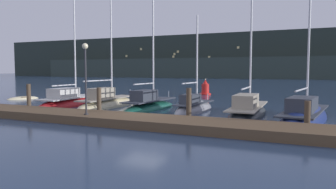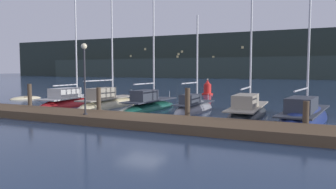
{
  "view_description": "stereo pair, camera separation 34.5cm",
  "coord_description": "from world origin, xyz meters",
  "views": [
    {
      "loc": [
        9.24,
        -16.69,
        2.9
      ],
      "look_at": [
        0.0,
        3.5,
        1.2
      ],
      "focal_mm": 35.0,
      "sensor_mm": 36.0,
      "label": 1
    },
    {
      "loc": [
        9.56,
        -16.55,
        2.9
      ],
      "look_at": [
        0.0,
        3.5,
        1.2
      ],
      "focal_mm": 35.0,
      "sensor_mm": 36.0,
      "label": 2
    }
  ],
  "objects": [
    {
      "name": "ground_plane",
      "position": [
        0.0,
        0.0,
        0.0
      ],
      "size": [
        400.0,
        400.0,
        0.0
      ],
      "primitive_type": "plane",
      "color": "navy"
    },
    {
      "name": "dock",
      "position": [
        0.0,
        -1.9,
        0.23
      ],
      "size": [
        24.97,
        2.8,
        0.45
      ],
      "primitive_type": "cube",
      "color": "brown",
      "rests_on": "ground"
    },
    {
      "name": "mooring_pile_0",
      "position": [
        -8.86,
        -0.25,
        0.95
      ],
      "size": [
        0.28,
        0.28,
        1.91
      ],
      "primitive_type": "cylinder",
      "color": "#4C3D2D",
      "rests_on": "ground"
    },
    {
      "name": "mooring_pile_1",
      "position": [
        -2.95,
        -0.25,
        0.9
      ],
      "size": [
        0.28,
        0.28,
        1.8
      ],
      "primitive_type": "cylinder",
      "color": "#4C3D2D",
      "rests_on": "ground"
    },
    {
      "name": "mooring_pile_2",
      "position": [
        2.95,
        -0.25,
        0.95
      ],
      "size": [
        0.28,
        0.28,
        1.91
      ],
      "primitive_type": "cylinder",
      "color": "#4C3D2D",
      "rests_on": "ground"
    },
    {
      "name": "mooring_pile_3",
      "position": [
        8.86,
        -0.25,
        0.72
      ],
      "size": [
        0.28,
        0.28,
        1.45
      ],
      "primitive_type": "cylinder",
      "color": "#4C3D2D",
      "rests_on": "ground"
    },
    {
      "name": "sailboat_berth_1",
      "position": [
        -8.84,
        3.93,
        0.14
      ],
      "size": [
        2.63,
        7.72,
        9.54
      ],
      "color": "red",
      "rests_on": "ground"
    },
    {
      "name": "sailboat_berth_2",
      "position": [
        -5.37,
        4.03,
        0.15
      ],
      "size": [
        1.78,
        7.33,
        10.56
      ],
      "color": "beige",
      "rests_on": "ground"
    },
    {
      "name": "sailboat_berth_3",
      "position": [
        -1.84,
        4.25,
        0.19
      ],
      "size": [
        2.24,
        6.49,
        10.19
      ],
      "color": "#195647",
      "rests_on": "ground"
    },
    {
      "name": "sailboat_berth_4",
      "position": [
        1.56,
        4.39,
        0.11
      ],
      "size": [
        1.78,
        5.53,
        7.39
      ],
      "color": "gray",
      "rests_on": "ground"
    },
    {
      "name": "sailboat_berth_5",
      "position": [
        5.28,
        4.17,
        0.18
      ],
      "size": [
        2.37,
        8.36,
        12.55
      ],
      "color": "#2D3338",
      "rests_on": "ground"
    },
    {
      "name": "sailboat_berth_6",
      "position": [
        8.62,
        3.44,
        0.13
      ],
      "size": [
        3.16,
        8.64,
        13.54
      ],
      "color": "navy",
      "rests_on": "ground"
    },
    {
      "name": "channel_buoy",
      "position": [
        -2.58,
        19.52,
        0.68
      ],
      "size": [
        1.29,
        1.29,
        1.86
      ],
      "color": "red",
      "rests_on": "ground"
    },
    {
      "name": "dock_lamppost",
      "position": [
        -2.13,
        -2.51,
        3.04
      ],
      "size": [
        0.32,
        0.32,
        3.86
      ],
      "color": "#2D2D33",
      "rests_on": "dock"
    },
    {
      "name": "hillside_backdrop",
      "position": [
        -2.7,
        99.66,
        7.09
      ],
      "size": [
        240.0,
        23.0,
        15.4
      ],
      "color": "#28332D",
      "rests_on": "ground"
    },
    {
      "name": "rowboat_adrift",
      "position": [
        -17.05,
        6.48,
        0.0
      ],
      "size": [
        2.03,
        3.27,
        0.56
      ],
      "color": "beige",
      "rests_on": "ground"
    }
  ]
}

